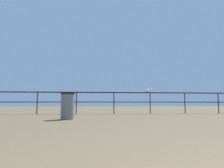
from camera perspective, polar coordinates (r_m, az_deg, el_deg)
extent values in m
cube|color=black|center=(9.22, 0.57, -2.56)|extent=(21.30, 0.05, 0.05)
cube|color=black|center=(9.21, 0.57, -5.39)|extent=(21.30, 0.04, 0.04)
cylinder|color=black|center=(9.49, -21.35, -5.32)|extent=(0.04, 0.04, 1.01)
cylinder|color=black|center=(9.18, -10.56, -5.61)|extent=(0.04, 0.04, 1.01)
cylinder|color=black|center=(9.21, 0.57, -5.71)|extent=(0.04, 0.04, 1.01)
cylinder|color=black|center=(9.57, 11.25, -5.60)|extent=(0.04, 0.04, 1.01)
cylinder|color=black|center=(10.23, 20.84, -5.33)|extent=(0.04, 0.04, 1.01)
cylinder|color=black|center=(11.14, 29.06, -4.99)|extent=(0.04, 0.04, 1.01)
ellipsoid|color=silver|center=(9.56, 10.66, -1.97)|extent=(0.29, 0.19, 0.15)
ellipsoid|color=gray|center=(9.56, 10.65, -1.83)|extent=(0.26, 0.14, 0.05)
sphere|color=silver|center=(9.59, 11.38, -1.55)|extent=(0.12, 0.12, 0.12)
cone|color=gold|center=(9.61, 11.86, -1.55)|extent=(0.05, 0.05, 0.05)
cube|color=gray|center=(9.53, 9.76, -1.92)|extent=(0.10, 0.08, 0.02)
cylinder|color=slate|center=(6.26, -13.09, -6.58)|extent=(0.41, 0.41, 0.79)
cylinder|color=black|center=(6.27, -13.01, -2.78)|extent=(0.43, 0.43, 0.04)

